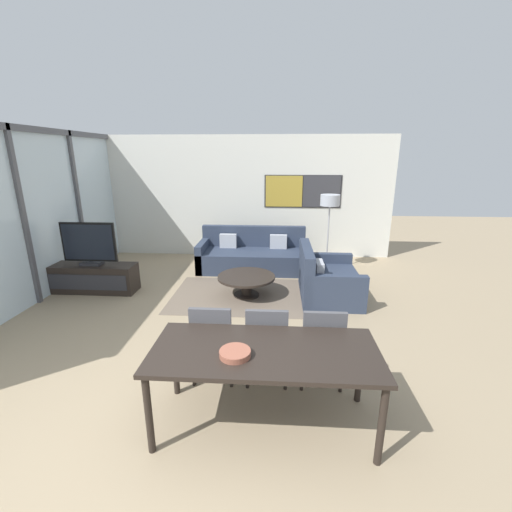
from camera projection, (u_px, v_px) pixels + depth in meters
The scene contains 15 objects.
ground_plane at pixel (153, 476), 2.61m from camera, with size 24.00×24.00×0.00m, color #9E896B.
wall_back at pixel (241, 197), 8.02m from camera, with size 7.11×0.09×2.80m.
window_wall_left at pixel (21, 210), 5.27m from camera, with size 0.07×6.08×2.80m.
area_rug at pixel (247, 295), 5.96m from camera, with size 2.56×1.69×0.01m.
tv_console at pixel (94, 278), 6.10m from camera, with size 1.51×0.45×0.50m.
television at pixel (89, 244), 5.92m from camera, with size 0.95×0.20×0.76m.
sofa_main at pixel (253, 256), 7.32m from camera, with size 2.25×0.97×0.87m.
sofa_side at pixel (324, 281), 5.86m from camera, with size 0.97×1.36×0.87m.
coffee_table at pixel (246, 281), 5.89m from camera, with size 0.99×0.99×0.36m.
dining_table at pixel (265, 357), 2.93m from camera, with size 1.95×0.85×0.77m.
dining_chair_left at pixel (213, 337), 3.61m from camera, with size 0.46×0.46×0.90m.
dining_chair_centre at pixel (267, 339), 3.57m from camera, with size 0.46×0.46×0.90m.
dining_chair_right at pixel (322, 341), 3.53m from camera, with size 0.46×0.46×0.90m.
fruit_bowl at pixel (235, 353), 2.80m from camera, with size 0.26×0.26×0.05m.
floor_lamp at pixel (330, 205), 6.86m from camera, with size 0.39×0.39×1.60m.
Camera 1 is at (0.92, -1.97, 2.36)m, focal length 24.00 mm.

